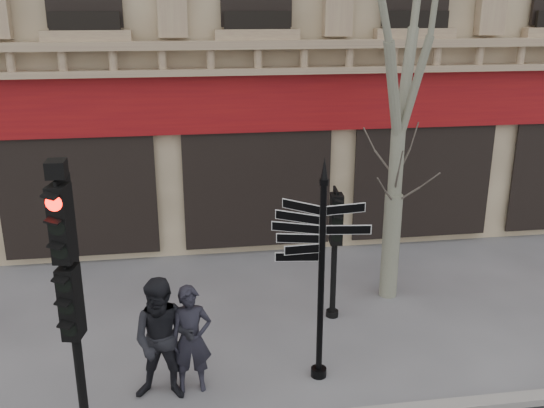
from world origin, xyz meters
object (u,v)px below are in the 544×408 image
(traffic_signal_main, at_px, (68,272))
(pedestrian_b, at_px, (163,340))
(traffic_signal_secondary, at_px, (335,232))
(pedestrian_a, at_px, (191,339))
(fingerpost, at_px, (322,235))

(traffic_signal_main, distance_m, pedestrian_b, 1.99)
(traffic_signal_secondary, bearing_deg, traffic_signal_main, -140.90)
(traffic_signal_main, height_order, pedestrian_a, traffic_signal_main)
(fingerpost, xyz_separation_m, pedestrian_a, (-2.00, -0.03, -1.56))
(traffic_signal_secondary, height_order, pedestrian_b, traffic_signal_secondary)
(traffic_signal_main, bearing_deg, traffic_signal_secondary, 45.65)
(traffic_signal_secondary, xyz_separation_m, pedestrian_a, (-2.69, -1.90, -0.85))
(pedestrian_a, bearing_deg, traffic_signal_secondary, 32.86)
(fingerpost, distance_m, pedestrian_b, 2.81)
(fingerpost, distance_m, pedestrian_a, 2.53)
(traffic_signal_main, height_order, traffic_signal_secondary, traffic_signal_main)
(traffic_signal_secondary, distance_m, pedestrian_a, 3.40)
(fingerpost, xyz_separation_m, pedestrian_b, (-2.40, -0.18, -1.45))
(traffic_signal_main, relative_size, pedestrian_a, 2.27)
(traffic_signal_main, distance_m, traffic_signal_secondary, 5.07)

